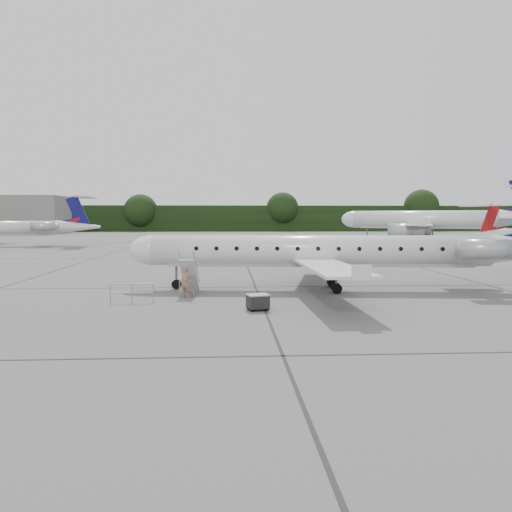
{
  "coord_description": "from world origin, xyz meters",
  "views": [
    {
      "loc": [
        -6.41,
        -25.71,
        4.52
      ],
      "look_at": [
        -4.81,
        2.37,
        2.3
      ],
      "focal_mm": 35.0,
      "sensor_mm": 36.0,
      "label": 1
    }
  ],
  "objects": [
    {
      "name": "ground",
      "position": [
        0.0,
        0.0,
        0.0
      ],
      "size": [
        320.0,
        320.0,
        0.0
      ],
      "primitive_type": "plane",
      "color": "#62625F",
      "rests_on": "ground"
    },
    {
      "name": "airstair",
      "position": [
        -8.64,
        3.27,
        1.06
      ],
      "size": [
        1.06,
        2.2,
        2.12
      ],
      "primitive_type": null,
      "rotation": [
        0.0,
        0.0,
        -0.1
      ],
      "color": "silver",
      "rests_on": "ground"
    },
    {
      "name": "main_regional_jet",
      "position": [
        -0.79,
        4.56,
        3.38
      ],
      "size": [
        28.1,
        21.48,
        6.76
      ],
      "primitive_type": null,
      "rotation": [
        0.0,
        0.0,
        -0.1
      ],
      "color": "silver",
      "rests_on": "ground"
    },
    {
      "name": "safety_railing",
      "position": [
        -11.43,
        0.47,
        0.5
      ],
      "size": [
        2.2,
        0.23,
        1.0
      ],
      "primitive_type": null,
      "rotation": [
        0.0,
        0.0,
        0.07
      ],
      "color": "gray",
      "rests_on": "ground"
    },
    {
      "name": "treeline",
      "position": [
        0.0,
        130.0,
        4.0
      ],
      "size": [
        260.0,
        4.0,
        8.0
      ],
      "primitive_type": "cube",
      "color": "black",
      "rests_on": "ground"
    },
    {
      "name": "bg_narrowbody",
      "position": [
        28.18,
        60.99,
        5.59
      ],
      "size": [
        37.98,
        34.22,
        11.19
      ],
      "primitive_type": null,
      "rotation": [
        0.0,
        0.0,
        -0.48
      ],
      "color": "silver",
      "rests_on": "ground"
    },
    {
      "name": "passenger",
      "position": [
        -8.76,
        2.06,
        0.87
      ],
      "size": [
        0.75,
        0.65,
        1.74
      ],
      "primitive_type": "imported",
      "rotation": [
        0.0,
        0.0,
        -0.46
      ],
      "color": "#8C5C4C",
      "rests_on": "ground"
    },
    {
      "name": "baggage_cart",
      "position": [
        -4.97,
        -1.95,
        0.42
      ],
      "size": [
        1.15,
        1.02,
        0.85
      ],
      "primitive_type": null,
      "rotation": [
        0.0,
        0.0,
        0.27
      ],
      "color": "black",
      "rests_on": "ground"
    }
  ]
}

